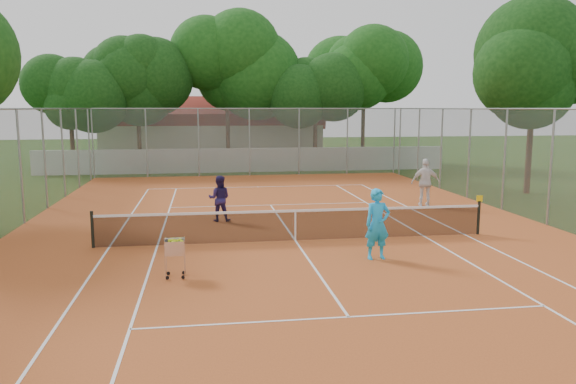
{
  "coord_description": "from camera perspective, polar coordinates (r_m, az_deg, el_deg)",
  "views": [
    {
      "loc": [
        -2.7,
        -16.49,
        4.03
      ],
      "look_at": [
        0.0,
        1.5,
        1.3
      ],
      "focal_mm": 35.0,
      "sensor_mm": 36.0,
      "label": 1
    }
  ],
  "objects": [
    {
      "name": "ball_hopper",
      "position": [
        13.69,
        -11.4,
        -6.47
      ],
      "size": [
        0.57,
        0.57,
        1.01
      ],
      "primitive_type": "cube",
      "rotation": [
        0.0,
        0.0,
        0.19
      ],
      "color": "silver",
      "rests_on": "court_pad"
    },
    {
      "name": "tropical_trees",
      "position": [
        38.59,
        -4.59,
        9.95
      ],
      "size": [
        29.0,
        19.0,
        10.0
      ],
      "primitive_type": "cube",
      "color": "black",
      "rests_on": "ground"
    },
    {
      "name": "ground",
      "position": [
        17.18,
        0.75,
        -5.03
      ],
      "size": [
        120.0,
        120.0,
        0.0
      ],
      "primitive_type": "plane",
      "color": "#1D3A0F",
      "rests_on": "ground"
    },
    {
      "name": "player_far_left",
      "position": [
        20.11,
        -6.99,
        -0.66
      ],
      "size": [
        0.89,
        0.74,
        1.64
      ],
      "primitive_type": "imported",
      "rotation": [
        0.0,
        0.0,
        2.98
      ],
      "color": "#22194B",
      "rests_on": "court_pad"
    },
    {
      "name": "tennis_net",
      "position": [
        17.07,
        0.75,
        -3.36
      ],
      "size": [
        11.88,
        0.1,
        0.98
      ],
      "primitive_type": "cube",
      "color": "black",
      "rests_on": "court_pad"
    },
    {
      "name": "player_far_right",
      "position": [
        23.7,
        13.8,
        0.95
      ],
      "size": [
        1.23,
        0.74,
        1.96
      ],
      "primitive_type": "imported",
      "rotation": [
        0.0,
        0.0,
        2.9
      ],
      "color": "silver",
      "rests_on": "court_pad"
    },
    {
      "name": "clubhouse",
      "position": [
        45.53,
        -7.7,
        6.16
      ],
      "size": [
        16.4,
        9.0,
        4.4
      ],
      "primitive_type": "cube",
      "color": "beige",
      "rests_on": "ground"
    },
    {
      "name": "court_pad",
      "position": [
        17.18,
        0.75,
        -4.99
      ],
      "size": [
        18.0,
        34.0,
        0.02
      ],
      "primitive_type": "cube",
      "color": "#B25322",
      "rests_on": "ground"
    },
    {
      "name": "court_lines",
      "position": [
        17.18,
        0.75,
        -4.95
      ],
      "size": [
        10.98,
        23.78,
        0.01
      ],
      "primitive_type": "cube",
      "color": "white",
      "rests_on": "court_pad"
    },
    {
      "name": "boundary_wall",
      "position": [
        35.74,
        -4.18,
        3.25
      ],
      "size": [
        26.0,
        0.3,
        1.5
      ],
      "primitive_type": "cube",
      "color": "silver",
      "rests_on": "ground"
    },
    {
      "name": "perimeter_fence",
      "position": [
        16.83,
        0.76,
        1.61
      ],
      "size": [
        18.0,
        34.0,
        4.0
      ],
      "primitive_type": "cube",
      "color": "slate",
      "rests_on": "ground"
    },
    {
      "name": "player_near",
      "position": [
        15.14,
        9.08,
        -3.23
      ],
      "size": [
        0.73,
        0.52,
        1.9
      ],
      "primitive_type": "imported",
      "rotation": [
        0.0,
        0.0,
        0.09
      ],
      "color": "#1CA7EE",
      "rests_on": "court_pad"
    }
  ]
}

